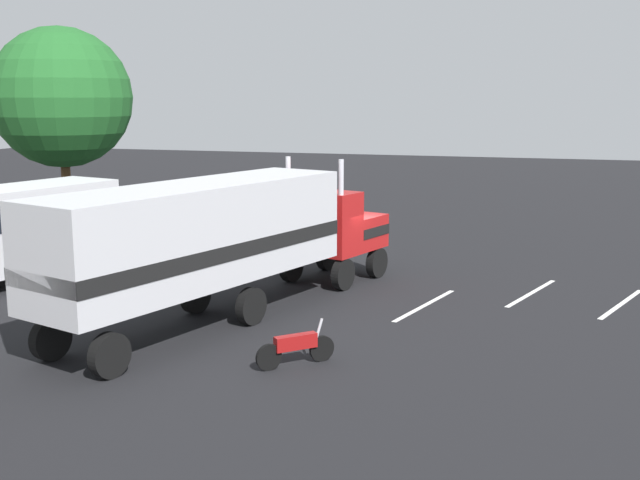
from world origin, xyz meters
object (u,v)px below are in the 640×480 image
object	(u,v)px
person_bystander	(198,273)
motorcycle	(296,347)
tree_center	(61,98)
semi_truck	(223,235)

from	to	relation	value
person_bystander	motorcycle	xyz separation A→B (m)	(-4.99, -5.07, -0.41)
tree_center	motorcycle	bearing A→B (deg)	-131.35
semi_truck	person_bystander	xyz separation A→B (m)	(1.61, 1.66, -1.63)
semi_truck	person_bystander	size ratio (longest dim) A/B	8.74
motorcycle	tree_center	distance (m)	23.16
motorcycle	tree_center	world-z (taller)	tree_center
tree_center	person_bystander	bearing A→B (deg)	-129.87
motorcycle	semi_truck	bearing A→B (deg)	45.30
semi_truck	tree_center	size ratio (longest dim) A/B	1.45
person_bystander	motorcycle	distance (m)	7.12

